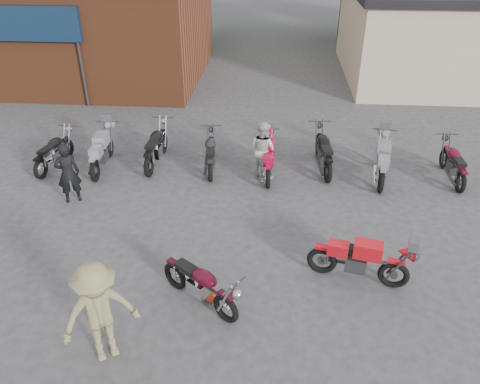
# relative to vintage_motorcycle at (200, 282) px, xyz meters

# --- Properties ---
(ground) EXTENTS (90.00, 90.00, 0.00)m
(ground) POSITION_rel_vintage_motorcycle_xyz_m (0.80, 0.22, -0.53)
(ground) COLOR #39393C
(brick_building) EXTENTS (12.00, 8.00, 4.00)m
(brick_building) POSITION_rel_vintage_motorcycle_xyz_m (-8.20, 14.22, 1.47)
(brick_building) COLOR brown
(brick_building) RESTS_ON ground
(stucco_building) EXTENTS (10.00, 8.00, 3.50)m
(stucco_building) POSITION_rel_vintage_motorcycle_xyz_m (9.30, 15.22, 1.22)
(stucco_building) COLOR tan
(stucco_building) RESTS_ON ground
(vintage_motorcycle) EXTENTS (1.82, 1.57, 1.06)m
(vintage_motorcycle) POSITION_rel_vintage_motorcycle_xyz_m (0.00, 0.00, 0.00)
(vintage_motorcycle) COLOR #460818
(vintage_motorcycle) RESTS_ON ground
(sportbike) EXTENTS (2.00, 1.06, 1.11)m
(sportbike) POSITION_rel_vintage_motorcycle_xyz_m (2.99, 0.92, 0.03)
(sportbike) COLOR red
(sportbike) RESTS_ON ground
(helmet) EXTENTS (0.33, 0.33, 0.26)m
(helmet) POSITION_rel_vintage_motorcycle_xyz_m (0.16, 0.11, -0.40)
(helmet) COLOR #B73313
(helmet) RESTS_ON ground
(person_dark) EXTENTS (0.69, 0.60, 1.58)m
(person_dark) POSITION_rel_vintage_motorcycle_xyz_m (-3.81, 3.39, 0.26)
(person_dark) COLOR black
(person_dark) RESTS_ON ground
(person_light) EXTENTS (0.97, 0.96, 1.58)m
(person_light) POSITION_rel_vintage_motorcycle_xyz_m (0.93, 5.14, 0.26)
(person_light) COLOR beige
(person_light) RESTS_ON ground
(person_tan) EXTENTS (1.39, 1.24, 1.87)m
(person_tan) POSITION_rel_vintage_motorcycle_xyz_m (-1.36, -1.28, 0.40)
(person_tan) COLOR #868053
(person_tan) RESTS_ON ground
(row_bike_0) EXTENTS (0.89, 1.91, 1.06)m
(row_bike_0) POSITION_rel_vintage_motorcycle_xyz_m (-5.00, 5.17, 0.00)
(row_bike_0) COLOR black
(row_bike_0) RESTS_ON ground
(row_bike_1) EXTENTS (0.81, 2.08, 1.18)m
(row_bike_1) POSITION_rel_vintage_motorcycle_xyz_m (-3.63, 5.23, 0.06)
(row_bike_1) COLOR #999BA7
(row_bike_1) RESTS_ON ground
(row_bike_2) EXTENTS (0.76, 2.10, 1.20)m
(row_bike_2) POSITION_rel_vintage_motorcycle_xyz_m (-2.16, 5.62, 0.07)
(row_bike_2) COLOR black
(row_bike_2) RESTS_ON ground
(row_bike_3) EXTENTS (0.84, 1.95, 1.10)m
(row_bike_3) POSITION_rel_vintage_motorcycle_xyz_m (-0.55, 5.42, 0.02)
(row_bike_3) COLOR black
(row_bike_3) RESTS_ON ground
(row_bike_4) EXTENTS (0.71, 1.98, 1.13)m
(row_bike_4) POSITION_rel_vintage_motorcycle_xyz_m (1.08, 5.21, 0.04)
(row_bike_4) COLOR #B10E35
(row_bike_4) RESTS_ON ground
(row_bike_5) EXTENTS (0.89, 2.14, 1.21)m
(row_bike_5) POSITION_rel_vintage_motorcycle_xyz_m (2.62, 5.68, 0.08)
(row_bike_5) COLOR black
(row_bike_5) RESTS_ON ground
(row_bike_6) EXTENTS (1.02, 2.15, 1.20)m
(row_bike_6) POSITION_rel_vintage_motorcycle_xyz_m (4.16, 5.24, 0.07)
(row_bike_6) COLOR gray
(row_bike_6) RESTS_ON ground
(row_bike_7) EXTENTS (0.64, 1.89, 1.10)m
(row_bike_7) POSITION_rel_vintage_motorcycle_xyz_m (6.08, 5.34, 0.02)
(row_bike_7) COLOR #580B1D
(row_bike_7) RESTS_ON ground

